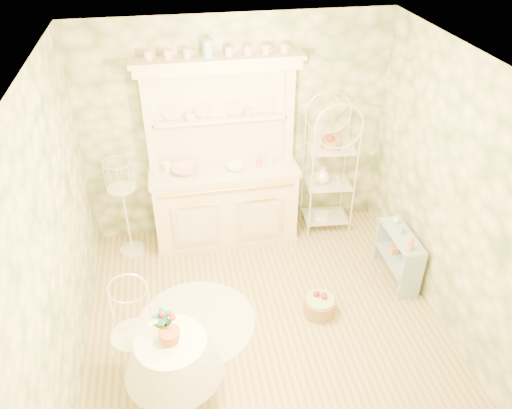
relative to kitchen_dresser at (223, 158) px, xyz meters
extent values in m
plane|color=tan|center=(0.20, -1.52, -1.15)|extent=(3.60, 3.60, 0.00)
plane|color=white|center=(0.20, -1.52, 1.56)|extent=(3.60, 3.60, 0.00)
plane|color=beige|center=(-1.60, -1.52, 0.21)|extent=(3.60, 3.60, 0.00)
plane|color=beige|center=(2.00, -1.52, 0.21)|extent=(3.60, 3.60, 0.00)
plane|color=beige|center=(0.20, 0.28, 0.21)|extent=(3.60, 3.60, 0.00)
plane|color=beige|center=(0.20, -3.32, 0.21)|extent=(3.60, 3.60, 0.00)
cube|color=#F7E8CB|center=(0.00, 0.00, 0.00)|extent=(1.87, 0.61, 2.29)
cube|color=white|center=(1.31, 0.02, -0.28)|extent=(0.57, 0.43, 1.73)
cube|color=#97AEBF|center=(1.81, -1.10, -0.82)|extent=(0.29, 0.75, 0.64)
cylinder|color=white|center=(-0.73, -2.23, -0.77)|extent=(0.87, 0.87, 0.76)
cube|color=white|center=(-1.08, -1.86, -0.73)|extent=(0.39, 0.39, 0.82)
cube|color=white|center=(-1.19, -0.07, -0.48)|extent=(0.33, 0.33, 1.33)
cylinder|color=#A27A50|center=(0.80, -1.49, -1.03)|extent=(0.44, 0.44, 0.24)
cylinder|color=white|center=(-0.50, -1.39, -1.14)|extent=(1.61, 1.61, 0.01)
imported|color=white|center=(-0.45, -0.01, -0.13)|extent=(0.35, 0.35, 0.08)
imported|color=white|center=(0.13, -0.04, -0.13)|extent=(0.28, 0.28, 0.07)
imported|color=white|center=(-0.34, 0.16, 0.47)|extent=(0.13, 0.13, 0.09)
imported|color=white|center=(0.32, 0.16, 0.47)|extent=(0.13, 0.13, 0.10)
imported|color=#3F7238|center=(-0.77, -2.18, -0.30)|extent=(0.19, 0.16, 0.31)
imported|color=#C9794F|center=(1.78, -1.36, -0.46)|extent=(0.07, 0.07, 0.18)
imported|color=#80A7D2|center=(1.81, -1.07, -0.49)|extent=(0.06, 0.06, 0.11)
imported|color=silver|center=(1.83, -0.88, -0.50)|extent=(0.10, 0.10, 0.10)
camera|label=1|loc=(-0.54, -5.08, 2.77)|focal=35.00mm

